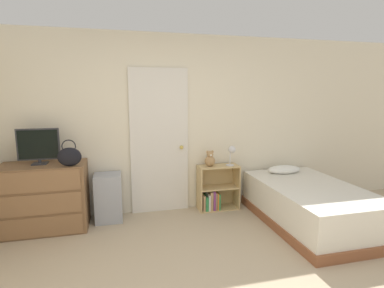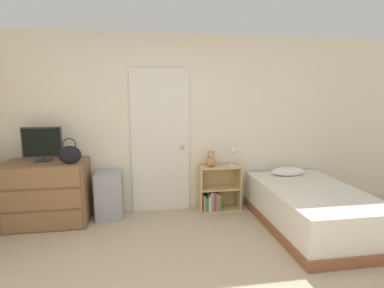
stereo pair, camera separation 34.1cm
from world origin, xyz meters
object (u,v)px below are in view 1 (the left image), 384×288
at_px(tv, 38,146).
at_px(bed, 310,204).
at_px(storage_bin, 108,197).
at_px(teddy_bear, 210,159).
at_px(handbag, 69,156).
at_px(bookshelf, 215,192).
at_px(desk_lamp, 232,152).
at_px(dresser, 45,197).

bearing_deg(tv, bed, -11.28).
xyz_separation_m(storage_bin, teddy_bear, (1.45, 0.03, 0.44)).
bearing_deg(bed, storage_bin, 163.86).
xyz_separation_m(tv, handbag, (0.38, -0.20, -0.11)).
xyz_separation_m(bookshelf, teddy_bear, (-0.08, -0.00, 0.51)).
bearing_deg(tv, bookshelf, 2.80).
bearing_deg(desk_lamp, bookshelf, 168.88).
bearing_deg(tv, handbag, -28.35).
height_order(dresser, handbag, handbag).
bearing_deg(teddy_bear, desk_lamp, -7.37).
relative_size(desk_lamp, bed, 0.16).
height_order(teddy_bear, bed, teddy_bear).
distance_m(handbag, teddy_bear, 1.91).
distance_m(tv, bed, 3.57).
bearing_deg(bed, dresser, 169.03).
height_order(bookshelf, desk_lamp, desk_lamp).
distance_m(bookshelf, desk_lamp, 0.66).
height_order(handbag, bed, handbag).
bearing_deg(tv, storage_bin, 5.45).
bearing_deg(dresser, storage_bin, 7.32).
bearing_deg(teddy_bear, storage_bin, -178.68).
xyz_separation_m(handbag, bed, (3.02, -0.47, -0.71)).
bearing_deg(desk_lamp, bed, -41.96).
distance_m(storage_bin, bookshelf, 1.54).
distance_m(handbag, bookshelf, 2.11).
height_order(handbag, desk_lamp, handbag).
relative_size(tv, bookshelf, 0.74).
height_order(tv, bed, tv).
height_order(tv, bookshelf, tv).
height_order(bookshelf, bed, bookshelf).
bearing_deg(tv, teddy_bear, 2.78).
bearing_deg(dresser, desk_lamp, 2.05).
distance_m(storage_bin, desk_lamp, 1.86).
height_order(dresser, teddy_bear, teddy_bear).
bearing_deg(storage_bin, bookshelf, 1.43).
height_order(storage_bin, bed, storage_bin).
distance_m(storage_bin, bed, 2.71).
height_order(dresser, tv, tv).
xyz_separation_m(tv, teddy_bear, (2.25, 0.11, -0.32)).
distance_m(tv, desk_lamp, 2.58).
distance_m(teddy_bear, desk_lamp, 0.34).
distance_m(teddy_bear, bed, 1.48).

